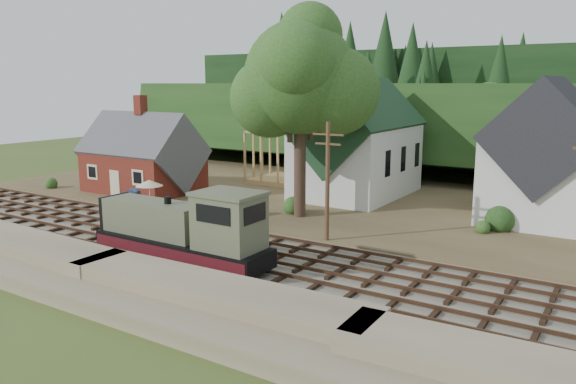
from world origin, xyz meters
The scene contains 17 objects.
ground centered at (0.00, 0.00, 0.00)m, with size 140.00×140.00×0.00m, color #384C1E.
embankment centered at (0.00, -8.50, 0.00)m, with size 64.00×5.00×1.60m, color #7F7259.
railroad_bed centered at (0.00, 0.00, 0.08)m, with size 64.00×11.00×0.16m, color #726B5B.
village_flat centered at (0.00, 18.00, 0.15)m, with size 64.00×26.00×0.30m, color brown.
hillside centered at (0.00, 42.00, 0.00)m, with size 70.00×28.00×8.00m, color #1E3F19.
ridge centered at (0.00, 58.00, 0.00)m, with size 80.00×20.00×12.00m, color black.
depot centered at (-16.00, 11.00, 3.21)m, with size 10.80×7.41×9.00m.
church centered at (2.00, 19.68, 5.18)m, with size 8.40×15.17×13.00m.
farmhouse centered at (18.00, 19.00, 4.87)m, with size 8.40×10.80×10.60m.
timber_frame centered at (-6.00, 22.00, 3.27)m, with size 8.20×6.20×6.99m.
lattice_tower centered at (-6.00, 28.00, 10.03)m, with size 3.20×3.20×12.12m.
big_tree centered at (2.17, 10.08, 10.22)m, with size 10.90×8.40×14.70m.
telegraph_pole_near centered at (7.00, 5.20, 4.25)m, with size 2.20×0.28×8.00m.
locomotive centered at (2.33, -3.00, 2.03)m, with size 11.29×2.82×4.53m.
car_blue centered at (-13.47, 8.04, 0.96)m, with size 1.55×3.85×1.31m, color #4F78A9.
car_green centered at (-18.86, 12.32, 0.93)m, with size 1.32×3.80×1.25m, color #77A773.
patio_set centered at (-9.51, 5.50, 2.36)m, with size 2.17×2.17×2.42m.
Camera 1 is at (23.93, -26.02, 10.38)m, focal length 35.00 mm.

